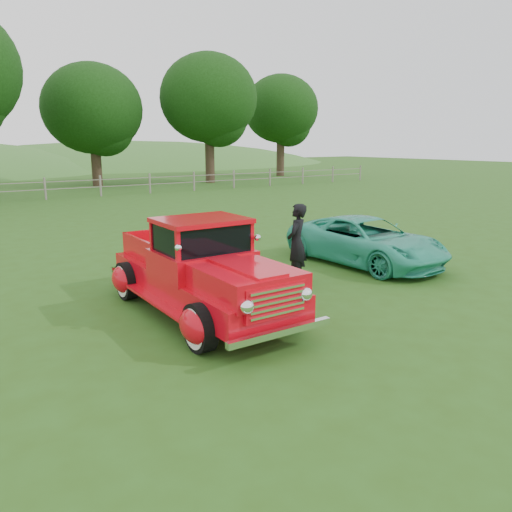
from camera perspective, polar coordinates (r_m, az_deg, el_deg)
ground at (r=9.44m, az=6.67°, el=-6.25°), size 140.00×140.00×0.00m
fence_line at (r=29.39m, az=-22.97°, el=7.11°), size 48.00×0.12×1.20m
tree_near_east at (r=37.37m, az=-18.18°, el=15.68°), size 6.80×6.80×8.33m
tree_mid_east at (r=38.75m, az=-5.44°, el=17.50°), size 7.20×7.20×9.44m
tree_far_east at (r=46.17m, az=2.87°, el=16.42°), size 6.60×6.60×8.86m
red_pickup at (r=9.09m, az=-6.33°, el=-1.76°), size 2.24×4.99×1.78m
teal_sedan at (r=13.08m, az=12.43°, el=1.69°), size 2.20×4.42×1.20m
man at (r=11.17m, az=4.66°, el=1.50°), size 0.77×0.71×1.76m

